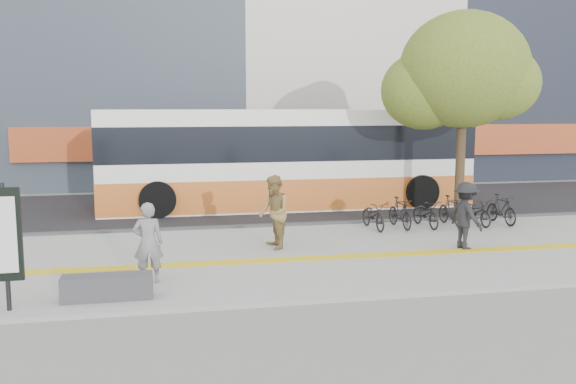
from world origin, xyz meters
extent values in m
plane|color=slate|center=(0.00, 0.00, 0.00)|extent=(120.00, 120.00, 0.00)
cube|color=slate|center=(0.00, 1.50, 0.04)|extent=(40.00, 7.00, 0.08)
cube|color=yellow|center=(0.00, 1.00, 0.09)|extent=(40.00, 0.45, 0.01)
cube|color=black|center=(0.00, 9.00, 0.03)|extent=(40.00, 8.00, 0.06)
cube|color=#3D3D40|center=(0.00, 5.00, 0.07)|extent=(40.00, 0.25, 0.14)
cube|color=#B3461F|center=(2.00, 14.05, 2.00)|extent=(19.00, 0.50, 1.40)
cube|color=#3D3D40|center=(-2.60, -1.20, 0.30)|extent=(1.60, 0.45, 0.45)
cylinder|color=black|center=(-4.20, -1.50, 1.18)|extent=(0.08, 0.08, 2.20)
cube|color=black|center=(-4.20, -1.50, 1.40)|extent=(0.55, 0.08, 1.60)
cube|color=white|center=(-4.20, -1.55, 1.40)|extent=(0.40, 0.02, 1.30)
cylinder|color=#3A2A1A|center=(7.20, 4.70, 1.68)|extent=(0.28, 0.28, 3.20)
ellipsoid|color=#396020|center=(7.20, 4.70, 4.60)|extent=(3.80, 3.80, 3.42)
ellipsoid|color=#396020|center=(6.20, 5.20, 4.00)|extent=(2.60, 2.60, 2.34)
ellipsoid|color=#396020|center=(8.10, 4.30, 4.20)|extent=(2.40, 2.40, 2.16)
ellipsoid|color=#396020|center=(7.50, 5.50, 5.40)|extent=(2.20, 2.20, 1.98)
cube|color=white|center=(2.67, 8.50, 1.74)|extent=(12.61, 2.63, 3.36)
cube|color=#C96324|center=(2.67, 8.50, 0.64)|extent=(12.63, 2.65, 1.05)
cube|color=black|center=(2.67, 8.50, 2.32)|extent=(12.63, 2.65, 1.16)
cylinder|color=black|center=(-1.74, 7.19, 0.64)|extent=(1.16, 0.37, 1.16)
cylinder|color=black|center=(-1.74, 9.81, 0.64)|extent=(1.16, 0.37, 1.16)
cylinder|color=black|center=(7.08, 7.19, 0.64)|extent=(1.16, 0.37, 1.16)
cylinder|color=black|center=(7.08, 9.81, 0.64)|extent=(1.16, 0.37, 1.16)
imported|color=black|center=(4.25, 4.00, 0.47)|extent=(0.63, 1.54, 0.79)
imported|color=black|center=(5.04, 4.00, 0.52)|extent=(0.51, 1.48, 0.88)
imported|color=black|center=(5.84, 4.00, 0.47)|extent=(0.63, 1.54, 0.79)
imported|color=black|center=(6.63, 4.00, 0.52)|extent=(0.51, 1.48, 0.88)
imported|color=black|center=(7.42, 4.00, 0.47)|extent=(0.63, 1.54, 0.79)
imported|color=black|center=(8.21, 4.00, 0.52)|extent=(0.51, 1.48, 0.88)
imported|color=black|center=(-1.89, -0.23, 0.88)|extent=(0.59, 0.40, 1.61)
imported|color=olive|center=(1.06, 2.18, 0.98)|extent=(0.77, 0.94, 1.80)
imported|color=black|center=(5.64, 1.24, 0.90)|extent=(0.83, 1.17, 1.64)
camera|label=1|loc=(-1.57, -12.49, 3.54)|focal=38.81mm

